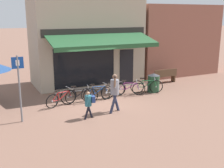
% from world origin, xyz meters
% --- Properties ---
extents(ground_plane, '(160.00, 160.00, 0.00)m').
position_xyz_m(ground_plane, '(0.00, 0.00, 0.00)').
color(ground_plane, brown).
extents(shop_front, '(6.44, 4.88, 5.02)m').
position_xyz_m(shop_front, '(0.97, 4.13, 2.51)').
color(shop_front, tan).
rests_on(shop_front, ground_plane).
extents(neighbour_building, '(6.04, 4.00, 4.74)m').
position_xyz_m(neighbour_building, '(7.42, 4.65, 2.37)').
color(neighbour_building, '#8E5647').
rests_on(neighbour_building, ground_plane).
extents(bike_rack_rail, '(5.15, 0.04, 0.57)m').
position_xyz_m(bike_rack_rail, '(0.53, 0.50, 0.49)').
color(bike_rack_rail, '#47494F').
rests_on(bike_rack_rail, ground_plane).
extents(bicycle_red, '(1.66, 0.69, 0.83)m').
position_xyz_m(bicycle_red, '(-1.79, 0.26, 0.36)').
color(bicycle_red, black).
rests_on(bicycle_red, ground_plane).
extents(bicycle_black, '(1.78, 0.54, 0.87)m').
position_xyz_m(bicycle_black, '(-0.95, 0.24, 0.39)').
color(bicycle_black, black).
rests_on(bicycle_black, ground_plane).
extents(bicycle_blue, '(1.72, 0.52, 0.85)m').
position_xyz_m(bicycle_blue, '(0.03, 0.35, 0.37)').
color(bicycle_blue, black).
rests_on(bicycle_blue, ground_plane).
extents(bicycle_silver, '(1.61, 0.72, 0.79)m').
position_xyz_m(bicycle_silver, '(0.95, 0.46, 0.35)').
color(bicycle_silver, black).
rests_on(bicycle_silver, ground_plane).
extents(bicycle_purple, '(1.58, 0.89, 0.84)m').
position_xyz_m(bicycle_purple, '(1.84, 0.44, 0.37)').
color(bicycle_purple, black).
rests_on(bicycle_purple, ground_plane).
extents(bicycle_green, '(1.66, 0.85, 0.89)m').
position_xyz_m(bicycle_green, '(2.88, 0.35, 0.39)').
color(bicycle_green, black).
rests_on(bicycle_green, ground_plane).
extents(pedestrian_adult, '(0.59, 0.60, 1.69)m').
position_xyz_m(pedestrian_adult, '(0.03, -1.55, 1.03)').
color(pedestrian_adult, '#282D47').
rests_on(pedestrian_adult, ground_plane).
extents(pedestrian_child, '(0.51, 0.38, 1.14)m').
position_xyz_m(pedestrian_child, '(-1.25, -1.79, 0.70)').
color(pedestrian_child, black).
rests_on(pedestrian_child, ground_plane).
extents(litter_bin, '(0.65, 0.65, 1.03)m').
position_xyz_m(litter_bin, '(3.40, 0.48, 0.51)').
color(litter_bin, '#23472D').
rests_on(litter_bin, ground_plane).
extents(parking_sign, '(0.44, 0.07, 2.64)m').
position_xyz_m(parking_sign, '(-3.76, -0.98, 1.60)').
color(parking_sign, slate).
rests_on(parking_sign, ground_plane).
extents(park_bench, '(1.61, 0.48, 0.87)m').
position_xyz_m(park_bench, '(5.15, 1.87, 0.46)').
color(park_bench, brown).
rests_on(park_bench, ground_plane).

